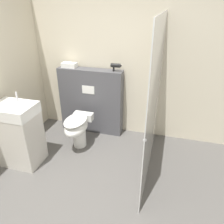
# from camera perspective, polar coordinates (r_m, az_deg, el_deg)

# --- Properties ---
(ground_plane) EXTENTS (12.00, 12.00, 0.00)m
(ground_plane) POSITION_cam_1_polar(r_m,az_deg,el_deg) (2.81, -9.31, -24.91)
(ground_plane) COLOR #565451
(wall_back) EXTENTS (8.00, 0.06, 2.50)m
(wall_back) POSITION_cam_1_polar(r_m,az_deg,el_deg) (3.74, 2.08, 12.35)
(wall_back) COLOR beige
(wall_back) RESTS_ON ground_plane
(partition_panel) EXTENTS (1.14, 0.23, 1.18)m
(partition_panel) POSITION_cam_1_polar(r_m,az_deg,el_deg) (3.95, -5.45, 2.86)
(partition_panel) COLOR #4C4C51
(partition_panel) RESTS_ON ground_plane
(shower_glass) EXTENTS (0.04, 1.75, 2.09)m
(shower_glass) POSITION_cam_1_polar(r_m,az_deg,el_deg) (2.86, 11.03, 2.74)
(shower_glass) COLOR silver
(shower_glass) RESTS_ON ground_plane
(toilet) EXTENTS (0.33, 0.64, 0.55)m
(toilet) POSITION_cam_1_polar(r_m,az_deg,el_deg) (3.58, -8.97, -4.14)
(toilet) COLOR white
(toilet) RESTS_ON ground_plane
(sink_vanity) EXTENTS (0.58, 0.44, 1.09)m
(sink_vanity) POSITION_cam_1_polar(r_m,az_deg,el_deg) (3.44, -23.15, -5.42)
(sink_vanity) COLOR beige
(sink_vanity) RESTS_ON ground_plane
(hair_drier) EXTENTS (0.18, 0.06, 0.13)m
(hair_drier) POSITION_cam_1_polar(r_m,az_deg,el_deg) (3.58, 1.04, 11.99)
(hair_drier) COLOR black
(hair_drier) RESTS_ON partition_panel
(folded_towel) EXTENTS (0.25, 0.15, 0.08)m
(folded_towel) POSITION_cam_1_polar(r_m,az_deg,el_deg) (3.90, -11.07, 11.97)
(folded_towel) COLOR white
(folded_towel) RESTS_ON partition_panel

